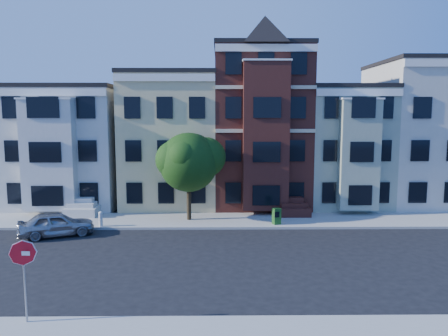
{
  "coord_description": "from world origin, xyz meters",
  "views": [
    {
      "loc": [
        -3.22,
        -20.54,
        7.2
      ],
      "look_at": [
        -2.96,
        3.42,
        4.2
      ],
      "focal_mm": 35.0,
      "sensor_mm": 36.0,
      "label": 1
    }
  ],
  "objects_px": {
    "fire_hydrant": "(101,220)",
    "stop_sign": "(24,276)",
    "newspaper_box": "(277,216)",
    "street_tree": "(189,166)",
    "parked_car": "(56,224)"
  },
  "relations": [
    {
      "from": "fire_hydrant",
      "to": "stop_sign",
      "type": "height_order",
      "value": "stop_sign"
    },
    {
      "from": "newspaper_box",
      "to": "fire_hydrant",
      "type": "distance_m",
      "value": 11.14
    },
    {
      "from": "street_tree",
      "to": "fire_hydrant",
      "type": "relative_size",
      "value": 9.49
    },
    {
      "from": "parked_car",
      "to": "newspaper_box",
      "type": "distance_m",
      "value": 13.45
    },
    {
      "from": "street_tree",
      "to": "fire_hydrant",
      "type": "bearing_deg",
      "value": -162.54
    },
    {
      "from": "street_tree",
      "to": "newspaper_box",
      "type": "bearing_deg",
      "value": -12.61
    },
    {
      "from": "stop_sign",
      "to": "parked_car",
      "type": "bearing_deg",
      "value": 109.46
    },
    {
      "from": "newspaper_box",
      "to": "fire_hydrant",
      "type": "bearing_deg",
      "value": 162.73
    },
    {
      "from": "newspaper_box",
      "to": "stop_sign",
      "type": "bearing_deg",
      "value": -147.43
    },
    {
      "from": "fire_hydrant",
      "to": "stop_sign",
      "type": "distance_m",
      "value": 12.79
    },
    {
      "from": "fire_hydrant",
      "to": "newspaper_box",
      "type": "bearing_deg",
      "value": 2.25
    },
    {
      "from": "street_tree",
      "to": "stop_sign",
      "type": "bearing_deg",
      "value": -107.48
    },
    {
      "from": "street_tree",
      "to": "parked_car",
      "type": "distance_m",
      "value": 8.84
    },
    {
      "from": "newspaper_box",
      "to": "parked_car",
      "type": "bearing_deg",
      "value": 169.53
    },
    {
      "from": "fire_hydrant",
      "to": "stop_sign",
      "type": "bearing_deg",
      "value": -85.95
    }
  ]
}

